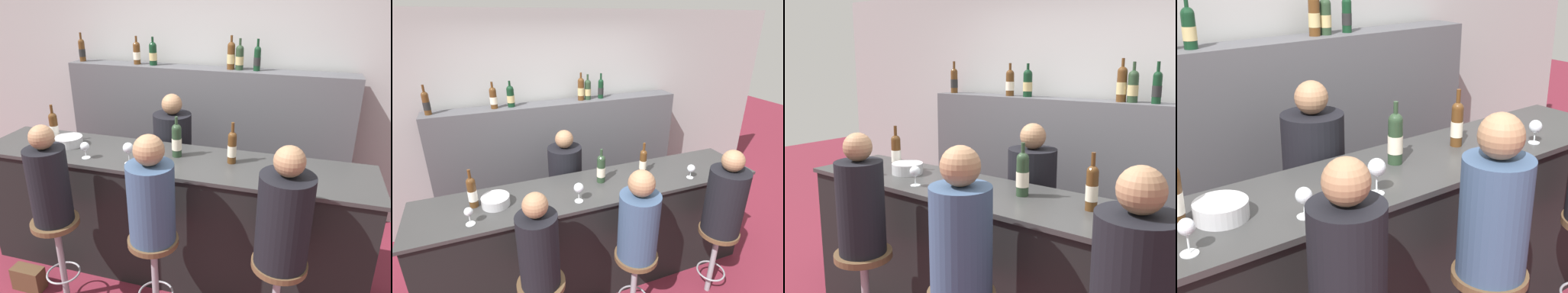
# 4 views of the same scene
# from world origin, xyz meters

# --- Properties ---
(ground_plane) EXTENTS (16.00, 16.00, 0.00)m
(ground_plane) POSITION_xyz_m (0.00, 0.00, 0.00)
(ground_plane) COLOR maroon
(wall_back) EXTENTS (6.40, 0.05, 2.60)m
(wall_back) POSITION_xyz_m (0.00, 1.67, 1.30)
(wall_back) COLOR #9E9E9E
(wall_back) RESTS_ON ground_plane
(bar_counter) EXTENTS (3.20, 0.64, 1.07)m
(bar_counter) POSITION_xyz_m (0.00, 0.30, 0.54)
(bar_counter) COLOR black
(bar_counter) RESTS_ON ground_plane
(back_bar_cabinet) EXTENTS (3.00, 0.28, 1.58)m
(back_bar_cabinet) POSITION_xyz_m (0.00, 1.44, 0.79)
(back_bar_cabinet) COLOR #4C4C51
(back_bar_cabinet) RESTS_ON ground_plane
(wine_bottle_counter_0) EXTENTS (0.07, 0.07, 0.34)m
(wine_bottle_counter_0) POSITION_xyz_m (-1.06, 0.36, 1.21)
(wine_bottle_counter_0) COLOR #4C2D14
(wine_bottle_counter_0) RESTS_ON bar_counter
(wine_bottle_counter_1) EXTENTS (0.08, 0.08, 0.33)m
(wine_bottle_counter_1) POSITION_xyz_m (0.07, 0.36, 1.21)
(wine_bottle_counter_1) COLOR #233823
(wine_bottle_counter_1) RESTS_ON bar_counter
(wine_bottle_counter_2) EXTENTS (0.07, 0.07, 0.33)m
(wine_bottle_counter_2) POSITION_xyz_m (0.51, 0.36, 1.21)
(wine_bottle_counter_2) COLOR #4C2D14
(wine_bottle_counter_2) RESTS_ON bar_counter
(wine_bottle_backbar_0) EXTENTS (0.07, 0.07, 0.31)m
(wine_bottle_backbar_0) POSITION_xyz_m (-1.40, 1.44, 1.71)
(wine_bottle_backbar_0) COLOR #4C2D14
(wine_bottle_backbar_0) RESTS_ON back_bar_cabinet
(wine_bottle_backbar_1) EXTENTS (0.08, 0.08, 0.29)m
(wine_bottle_backbar_1) POSITION_xyz_m (-0.74, 1.44, 1.70)
(wine_bottle_backbar_1) COLOR #4C2D14
(wine_bottle_backbar_1) RESTS_ON back_bar_cabinet
(wine_bottle_backbar_2) EXTENTS (0.08, 0.08, 0.29)m
(wine_bottle_backbar_2) POSITION_xyz_m (-0.56, 1.44, 1.70)
(wine_bottle_backbar_2) COLOR black
(wine_bottle_backbar_2) RESTS_ON back_bar_cabinet
(wine_bottle_backbar_3) EXTENTS (0.08, 0.08, 0.33)m
(wine_bottle_backbar_3) POSITION_xyz_m (0.26, 1.44, 1.72)
(wine_bottle_backbar_3) COLOR #4C2D14
(wine_bottle_backbar_3) RESTS_ON back_bar_cabinet
(wine_bottle_backbar_4) EXTENTS (0.08, 0.08, 0.30)m
(wine_bottle_backbar_4) POSITION_xyz_m (0.35, 1.44, 1.71)
(wine_bottle_backbar_4) COLOR #233823
(wine_bottle_backbar_4) RESTS_ON back_bar_cabinet
(wine_bottle_backbar_5) EXTENTS (0.07, 0.07, 0.30)m
(wine_bottle_backbar_5) POSITION_xyz_m (0.52, 1.44, 1.71)
(wine_bottle_backbar_5) COLOR black
(wine_bottle_backbar_5) RESTS_ON back_bar_cabinet
(wine_glass_0) EXTENTS (0.07, 0.07, 0.14)m
(wine_glass_0) POSITION_xyz_m (-1.10, 0.12, 1.18)
(wine_glass_0) COLOR silver
(wine_glass_0) RESTS_ON bar_counter
(wine_glass_1) EXTENTS (0.07, 0.07, 0.13)m
(wine_glass_1) POSITION_xyz_m (-0.62, 0.12, 1.17)
(wine_glass_1) COLOR silver
(wine_glass_1) RESTS_ON bar_counter
(wine_glass_2) EXTENTS (0.08, 0.08, 0.17)m
(wine_glass_2) POSITION_xyz_m (-0.24, 0.12, 1.20)
(wine_glass_2) COLOR silver
(wine_glass_2) RESTS_ON bar_counter
(wine_glass_3) EXTENTS (0.07, 0.07, 0.14)m
(wine_glass_3) POSITION_xyz_m (0.90, 0.12, 1.17)
(wine_glass_3) COLOR silver
(wine_glass_3) RESTS_ON bar_counter
(metal_bowl) EXTENTS (0.23, 0.23, 0.08)m
(metal_bowl) POSITION_xyz_m (-0.90, 0.31, 1.11)
(metal_bowl) COLOR #B7B7BC
(metal_bowl) RESTS_ON bar_counter
(bar_stool_left) EXTENTS (0.35, 0.35, 0.73)m
(bar_stool_left) POSITION_xyz_m (-0.68, -0.28, 0.57)
(bar_stool_left) COLOR gray
(bar_stool_left) RESTS_ON ground_plane
(guest_seated_left) EXTENTS (0.29, 0.29, 0.74)m
(guest_seated_left) POSITION_xyz_m (-0.68, -0.28, 1.06)
(guest_seated_left) COLOR black
(guest_seated_left) RESTS_ON bar_stool_left
(bar_stool_middle) EXTENTS (0.35, 0.35, 0.73)m
(bar_stool_middle) POSITION_xyz_m (0.11, -0.28, 0.57)
(bar_stool_middle) COLOR gray
(bar_stool_middle) RESTS_ON ground_plane
(guest_seated_middle) EXTENTS (0.32, 0.32, 0.76)m
(guest_seated_middle) POSITION_xyz_m (0.11, -0.28, 1.06)
(guest_seated_middle) COLOR #334766
(guest_seated_middle) RESTS_ON bar_stool_middle
(bar_stool_right) EXTENTS (0.35, 0.35, 0.73)m
(bar_stool_right) POSITION_xyz_m (0.96, -0.28, 0.57)
(bar_stool_right) COLOR gray
(bar_stool_right) RESTS_ON ground_plane
(guest_seated_right) EXTENTS (0.33, 0.33, 0.78)m
(guest_seated_right) POSITION_xyz_m (0.96, -0.28, 1.07)
(guest_seated_right) COLOR black
(guest_seated_right) RESTS_ON bar_stool_right
(bartender) EXTENTS (0.35, 0.35, 1.45)m
(bartender) POSITION_xyz_m (-0.14, 0.83, 0.66)
(bartender) COLOR black
(bartender) RESTS_ON ground_plane
(handbag) EXTENTS (0.26, 0.12, 0.20)m
(handbag) POSITION_xyz_m (-1.03, -0.28, 0.10)
(handbag) COLOR #513823
(handbag) RESTS_ON ground_plane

